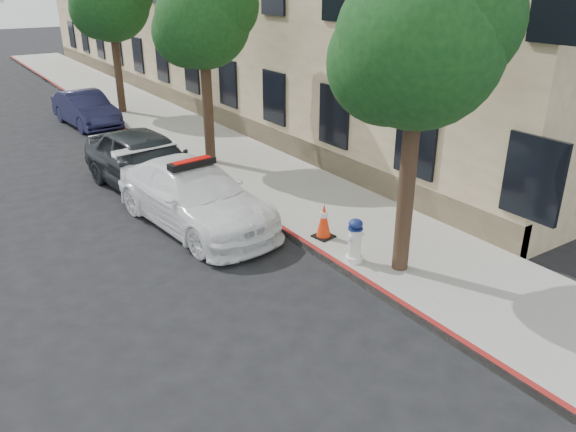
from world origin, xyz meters
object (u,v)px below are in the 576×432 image
at_px(police_car, 194,196).
at_px(traffic_cone, 324,221).
at_px(parked_car_mid, 146,162).
at_px(fire_hydrant, 355,241).
at_px(parked_car_far, 86,109).

distance_m(police_car, traffic_cone, 3.05).
distance_m(police_car, parked_car_mid, 2.74).
bearing_deg(traffic_cone, fire_hydrant, -97.67).
height_order(police_car, parked_car_mid, parked_car_mid).
bearing_deg(traffic_cone, parked_car_far, 95.71).
bearing_deg(parked_car_mid, parked_car_far, 79.76).
relative_size(police_car, parked_car_far, 1.30).
bearing_deg(fire_hydrant, police_car, 113.43).
height_order(parked_car_mid, traffic_cone, parked_car_mid).
bearing_deg(parked_car_far, parked_car_mid, -99.40).
bearing_deg(police_car, parked_car_mid, 85.53).
bearing_deg(police_car, fire_hydrant, -71.80).
xyz_separation_m(parked_car_mid, fire_hydrant, (1.77, -6.36, -0.21)).
xyz_separation_m(parked_car_mid, parked_car_far, (0.62, 7.95, -0.16)).
bearing_deg(parked_car_far, traffic_cone, -89.24).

